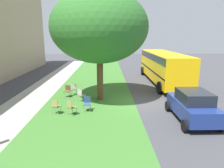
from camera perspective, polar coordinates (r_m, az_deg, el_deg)
ground at (r=14.08m, az=7.06°, el=-5.18°), size 80.00×80.00×0.00m
grass_verge at (r=13.99m, az=-6.08°, el=-5.27°), size 48.00×6.00×0.01m
sidewalk_strip at (r=15.01m, az=-23.13°, el=-4.99°), size 48.00×2.80×0.01m
street_tree at (r=14.08m, az=-3.54°, el=15.46°), size 6.47×6.47×7.38m
chair_0 at (r=15.86m, az=-10.57°, el=-1.26°), size 0.44×0.43×0.88m
chair_1 at (r=15.50m, az=-12.35°, el=-1.68°), size 0.51×0.51×0.88m
chair_2 at (r=14.22m, az=-8.63°, el=-2.86°), size 0.59×0.58×0.88m
chair_3 at (r=11.91m, az=-11.34°, el=-6.15°), size 0.59×0.59×0.88m
chair_4 at (r=12.27m, az=-15.42°, el=-5.80°), size 0.53×0.53×0.88m
chair_5 at (r=12.41m, az=-6.95°, el=-5.20°), size 0.42×0.42×0.88m
parked_car at (r=11.69m, az=21.48°, el=-5.57°), size 3.70×1.92×1.65m
school_bus at (r=20.35m, az=14.04°, el=5.29°), size 10.40×2.80×2.88m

